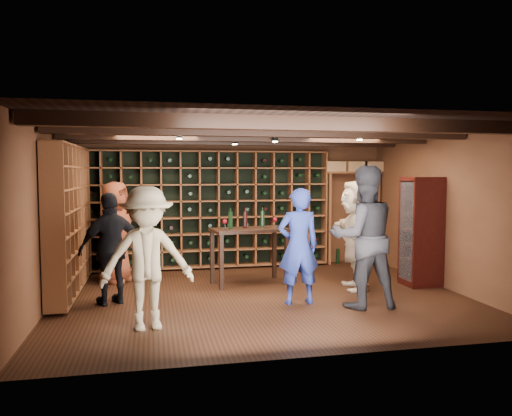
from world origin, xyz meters
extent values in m
plane|color=black|center=(0.00, 0.00, 0.00)|extent=(6.00, 6.00, 0.00)
plane|color=brown|center=(0.00, 2.50, 1.25)|extent=(6.00, 0.00, 6.00)
plane|color=brown|center=(0.00, -2.50, 1.25)|extent=(6.00, 0.00, 6.00)
plane|color=brown|center=(-3.00, 0.00, 1.25)|extent=(0.00, 5.00, 5.00)
plane|color=brown|center=(3.00, 0.00, 1.25)|extent=(0.00, 5.00, 5.00)
plane|color=black|center=(0.00, 0.00, 2.50)|extent=(6.00, 6.00, 0.00)
cube|color=black|center=(0.00, -1.60, 2.42)|extent=(5.90, 0.18, 0.16)
cube|color=black|center=(0.00, -0.50, 2.42)|extent=(5.90, 0.18, 0.16)
cube|color=black|center=(0.00, 0.60, 2.42)|extent=(5.90, 0.18, 0.16)
cube|color=black|center=(0.00, 1.70, 2.42)|extent=(5.90, 0.18, 0.16)
cylinder|color=black|center=(-1.20, 0.00, 2.39)|extent=(0.10, 0.10, 0.10)
cylinder|color=black|center=(0.30, 0.40, 2.39)|extent=(0.10, 0.10, 0.10)
cylinder|color=black|center=(1.40, -0.30, 2.39)|extent=(0.10, 0.10, 0.10)
cylinder|color=black|center=(-0.20, 1.20, 2.39)|extent=(0.10, 0.10, 0.10)
cube|color=brown|center=(-0.52, 2.33, 1.15)|extent=(4.65, 0.30, 2.20)
cube|color=black|center=(-0.52, 2.33, 1.15)|extent=(4.56, 0.02, 2.16)
cube|color=brown|center=(-2.83, 0.82, 1.15)|extent=(0.30, 2.65, 2.20)
cube|color=black|center=(-2.83, 0.82, 1.15)|extent=(0.29, 0.02, 2.16)
cube|color=brown|center=(2.40, 2.32, 1.85)|extent=(1.15, 0.32, 0.04)
cube|color=brown|center=(2.92, 2.32, 0.93)|extent=(0.05, 0.28, 1.85)
cube|color=brown|center=(1.88, 2.32, 0.93)|extent=(0.05, 0.28, 1.85)
cube|color=tan|center=(2.00, 2.32, 1.97)|extent=(0.40, 0.30, 0.20)
cube|color=tan|center=(2.45, 2.32, 1.97)|extent=(0.40, 0.30, 0.20)
cube|color=tan|center=(2.80, 2.32, 1.97)|extent=(0.40, 0.30, 0.20)
cube|color=#320C0A|center=(2.72, 0.20, 0.05)|extent=(0.55, 0.50, 0.10)
cube|color=#320C0A|center=(2.72, 0.20, 0.90)|extent=(0.55, 0.50, 1.70)
cube|color=white|center=(2.46, 0.20, 0.90)|extent=(0.01, 0.46, 1.60)
cube|color=#320C0A|center=(2.72, 0.20, 0.90)|extent=(0.50, 0.44, 0.02)
sphere|color=#59260C|center=(2.70, 0.20, 1.00)|extent=(0.18, 0.18, 0.18)
imported|color=navy|center=(0.42, -0.49, 0.82)|extent=(0.60, 0.39, 1.64)
imported|color=black|center=(1.24, -0.85, 0.97)|extent=(0.98, 0.78, 1.95)
imported|color=maroon|center=(-2.20, 1.45, 0.85)|extent=(0.81, 0.97, 1.70)
imported|color=black|center=(-2.16, 0.02, 0.79)|extent=(1.00, 0.75, 1.58)
imported|color=gray|center=(-1.66, -1.23, 0.85)|extent=(1.17, 0.78, 1.69)
imported|color=tan|center=(1.58, 0.19, 0.87)|extent=(0.84, 1.69, 1.74)
cube|color=black|center=(-0.02, 0.87, 0.90)|extent=(1.32, 0.81, 0.05)
cube|color=black|center=(-0.54, 0.52, 0.44)|extent=(0.07, 0.07, 0.88)
cube|color=black|center=(0.58, 0.71, 0.44)|extent=(0.07, 0.07, 0.88)
cube|color=black|center=(-0.62, 1.03, 0.44)|extent=(0.07, 0.07, 0.88)
cube|color=black|center=(0.49, 1.21, 0.44)|extent=(0.07, 0.07, 0.88)
cylinder|color=black|center=(-0.33, 0.87, 1.07)|extent=(0.07, 0.07, 0.28)
cylinder|color=black|center=(-0.08, 0.91, 1.07)|extent=(0.07, 0.07, 0.28)
cylinder|color=black|center=(0.22, 0.96, 1.07)|extent=(0.07, 0.07, 0.28)
camera|label=1|loc=(-1.59, -7.18, 1.86)|focal=35.00mm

